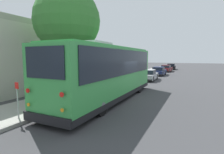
# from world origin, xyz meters

# --- Properties ---
(ground_plane) EXTENTS (160.00, 160.00, 0.00)m
(ground_plane) POSITION_xyz_m (0.00, 0.00, 0.00)
(ground_plane) COLOR #3D3D3F
(sidewalk_slab) EXTENTS (80.00, 3.09, 0.15)m
(sidewalk_slab) POSITION_xyz_m (0.00, 3.53, 0.07)
(sidewalk_slab) COLOR #A3A099
(sidewalk_slab) RESTS_ON ground
(curb_strip) EXTENTS (80.00, 0.14, 0.15)m
(curb_strip) POSITION_xyz_m (0.00, 1.92, 0.07)
(curb_strip) COLOR gray
(curb_strip) RESTS_ON ground
(shuttle_bus) EXTENTS (10.93, 2.65, 3.58)m
(shuttle_bus) POSITION_xyz_m (-0.86, 0.55, 1.92)
(shuttle_bus) COLOR green
(shuttle_bus) RESTS_ON ground
(parked_sedan_silver) EXTENTS (4.55, 1.90, 1.28)m
(parked_sedan_silver) POSITION_xyz_m (10.03, 0.70, 0.59)
(parked_sedan_silver) COLOR #A8AAAF
(parked_sedan_silver) RESTS_ON ground
(parked_sedan_navy) EXTENTS (4.57, 1.84, 1.29)m
(parked_sedan_navy) POSITION_xyz_m (16.57, 0.74, 0.60)
(parked_sedan_navy) COLOR #19234C
(parked_sedan_navy) RESTS_ON ground
(parked_sedan_maroon) EXTENTS (4.60, 1.90, 1.28)m
(parked_sedan_maroon) POSITION_xyz_m (23.90, 0.72, 0.59)
(parked_sedan_maroon) COLOR maroon
(parked_sedan_maroon) RESTS_ON ground
(parked_sedan_black) EXTENTS (4.52, 1.99, 1.31)m
(parked_sedan_black) POSITION_xyz_m (30.76, 0.67, 0.61)
(parked_sedan_black) COLOR black
(parked_sedan_black) RESTS_ON ground
(street_tree) EXTENTS (4.36, 4.36, 7.86)m
(street_tree) POSITION_xyz_m (-1.30, 3.40, 5.45)
(street_tree) COLOR brown
(street_tree) RESTS_ON sidewalk_slab
(sign_post_near) EXTENTS (0.06, 0.22, 1.56)m
(sign_post_near) POSITION_xyz_m (-6.02, 2.38, 0.95)
(sign_post_near) COLOR gray
(sign_post_near) RESTS_ON sidewalk_slab
(sign_post_far) EXTENTS (0.06, 0.22, 1.45)m
(sign_post_far) POSITION_xyz_m (-4.37, 2.38, 0.90)
(sign_post_far) COLOR gray
(sign_post_far) RESTS_ON sidewalk_slab
(fire_hydrant) EXTENTS (0.22, 0.22, 0.81)m
(fire_hydrant) POSITION_xyz_m (6.10, 2.39, 0.55)
(fire_hydrant) COLOR red
(fire_hydrant) RESTS_ON sidewalk_slab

